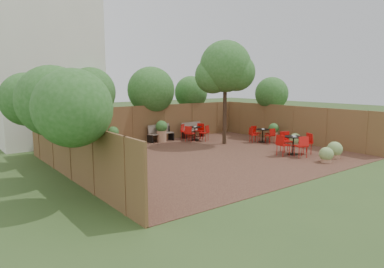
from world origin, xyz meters
TOP-DOWN VIEW (x-y plane):
  - ground at (0.00, 0.00)m, footprint 80.00×80.00m
  - courtyard_paving at (0.00, 0.00)m, footprint 12.00×10.00m
  - fence_back at (0.00, 5.00)m, footprint 12.00×0.08m
  - fence_left at (-6.00, 0.00)m, footprint 0.08×10.00m
  - fence_right at (6.00, 0.00)m, footprint 0.08×10.00m
  - neighbour_building at (-4.50, 8.00)m, footprint 5.00×4.00m
  - overhang_foliage at (-1.91, 3.31)m, footprint 15.31×10.49m
  - courtyard_tree at (2.69, 1.83)m, footprint 2.80×2.70m
  - park_bench_left at (0.45, 4.63)m, footprint 1.56×0.68m
  - park_bench_right at (2.70, 4.62)m, footprint 1.46×0.53m
  - bistro_tables at (0.37, 0.37)m, footprint 11.30×7.45m
  - planters at (-0.38, 3.65)m, footprint 10.70×4.56m
  - low_shrubs at (4.19, -2.80)m, footprint 2.72×3.65m

SIDE VIEW (x-z plane):
  - ground at x=0.00m, z-range 0.00..0.00m
  - courtyard_paving at x=0.00m, z-range 0.00..0.02m
  - low_shrubs at x=4.19m, z-range -0.02..0.69m
  - bistro_tables at x=0.37m, z-range -0.01..0.95m
  - park_bench_right at x=2.70m, z-range 0.03..0.93m
  - park_bench_left at x=0.45m, z-range 0.03..0.96m
  - planters at x=-0.38m, z-range 0.02..1.19m
  - fence_back at x=0.00m, z-range 0.00..2.00m
  - fence_left at x=-6.00m, z-range 0.00..2.00m
  - fence_right at x=6.00m, z-range 0.00..2.00m
  - overhang_foliage at x=-1.91m, z-range 1.36..4.02m
  - courtyard_tree at x=2.69m, z-range 1.21..6.58m
  - neighbour_building at x=-4.50m, z-range 0.00..8.00m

